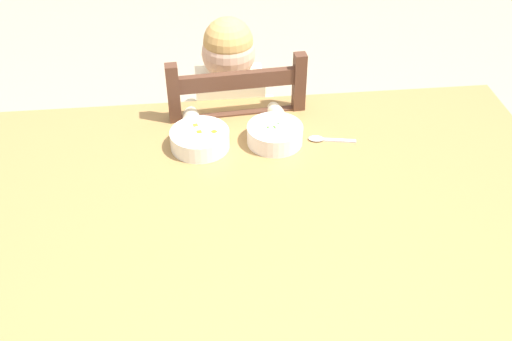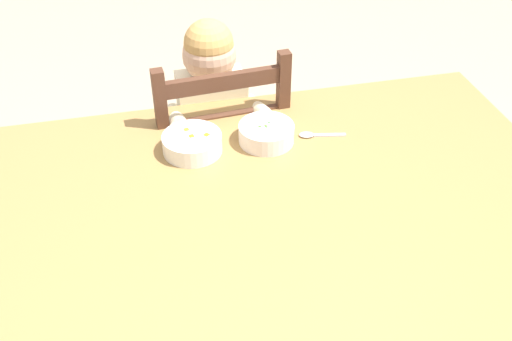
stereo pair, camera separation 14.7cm
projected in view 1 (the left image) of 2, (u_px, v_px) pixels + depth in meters
name	position (u px, v px, depth m)	size (l,w,h in m)	color
dining_table	(272.00, 228.00, 1.57)	(1.57, 1.04, 0.71)	#9B7843
dining_chair	(233.00, 157.00, 2.13)	(0.45, 0.45, 0.89)	#4F3021
child_figure	(231.00, 113.00, 2.00)	(0.32, 0.31, 0.95)	beige
bowl_of_peas	(275.00, 134.00, 1.72)	(0.16, 0.16, 0.06)	white
bowl_of_carrots	(200.00, 139.00, 1.70)	(0.17, 0.17, 0.05)	white
spoon	(323.00, 139.00, 1.74)	(0.14, 0.05, 0.01)	silver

